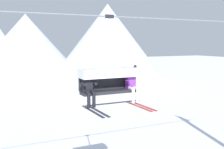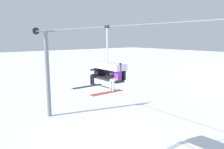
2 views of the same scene
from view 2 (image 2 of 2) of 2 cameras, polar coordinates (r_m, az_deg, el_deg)
The scene contains 5 objects.
lift_tower_near at distance 19.44m, azimuth -16.56°, elevation 0.77°, with size 0.36×1.88×7.65m.
lift_cable at distance 10.80m, azimuth -1.91°, elevation 12.35°, with size 20.38×0.05×0.05m.
chairlift_chair at distance 10.79m, azimuth -0.92°, elevation 1.65°, with size 2.05×0.74×2.94m.
skier_black at distance 11.35m, azimuth -4.34°, elevation 0.46°, with size 0.46×1.70×1.23m.
skier_purple at distance 10.07m, azimuth 1.00°, elevation -0.58°, with size 0.48×1.70×1.34m.
Camera 2 is at (9.91, -7.32, 6.87)m, focal length 35.00 mm.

